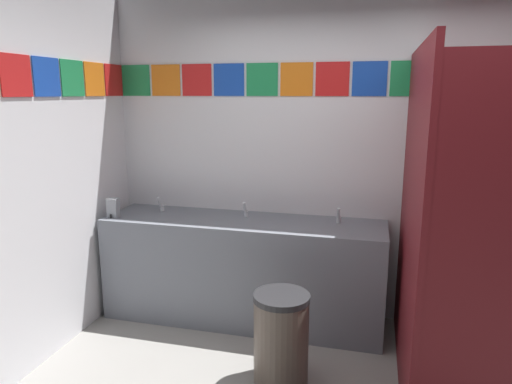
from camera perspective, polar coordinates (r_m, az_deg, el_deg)
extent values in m
cube|color=silver|center=(3.86, 11.27, 4.55)|extent=(3.99, 0.08, 2.76)
cube|color=#1E8C4C|center=(4.30, -14.58, 13.16)|extent=(0.26, 0.01, 0.26)
cube|color=orange|center=(4.17, -11.06, 13.36)|extent=(0.26, 0.01, 0.26)
cube|color=red|center=(4.06, -7.31, 13.53)|extent=(0.26, 0.01, 0.26)
cube|color=#1947B7|center=(3.96, -3.37, 13.64)|extent=(0.26, 0.01, 0.26)
cube|color=#1E8C4C|center=(3.89, 0.75, 13.69)|extent=(0.26, 0.01, 0.26)
cube|color=orange|center=(3.83, 5.02, 13.67)|extent=(0.26, 0.01, 0.26)
cube|color=red|center=(3.79, 9.39, 13.57)|extent=(0.26, 0.01, 0.26)
cube|color=#1947B7|center=(3.78, 13.82, 13.40)|extent=(0.26, 0.01, 0.26)
cube|color=#1E8C4C|center=(3.78, 18.25, 13.15)|extent=(0.26, 0.01, 0.26)
cube|color=orange|center=(3.81, 22.64, 12.82)|extent=(0.26, 0.01, 0.26)
cube|color=red|center=(3.86, 26.92, 12.43)|extent=(0.26, 0.01, 0.26)
cube|color=red|center=(3.34, -27.47, 12.63)|extent=(0.01, 0.26, 0.26)
cube|color=#1947B7|center=(3.55, -24.39, 12.79)|extent=(0.01, 0.26, 0.26)
cube|color=#1E8C4C|center=(3.78, -21.68, 12.91)|extent=(0.01, 0.26, 0.26)
cube|color=orange|center=(4.01, -19.27, 12.98)|extent=(0.01, 0.26, 0.26)
cube|color=red|center=(4.25, -17.13, 13.03)|extent=(0.01, 0.26, 0.26)
cube|color=slate|center=(3.90, -1.62, -9.59)|extent=(2.29, 0.60, 0.86)
cube|color=slate|center=(4.04, -0.54, -2.98)|extent=(2.29, 0.03, 0.08)
cylinder|color=white|center=(4.02, -12.30, -3.54)|extent=(0.34, 0.34, 0.10)
cylinder|color=white|center=(3.75, -1.78, -4.41)|extent=(0.34, 0.34, 0.10)
cylinder|color=white|center=(3.62, 9.94, -5.20)|extent=(0.34, 0.34, 0.10)
cylinder|color=silver|center=(4.12, -11.48, -1.97)|extent=(0.04, 0.04, 0.05)
cylinder|color=silver|center=(4.06, -11.82, -1.18)|extent=(0.02, 0.06, 0.09)
cylinder|color=silver|center=(3.86, -1.21, -2.70)|extent=(0.04, 0.04, 0.05)
cylinder|color=silver|center=(3.79, -1.42, -1.86)|extent=(0.02, 0.06, 0.09)
cylinder|color=silver|center=(3.73, 10.16, -3.40)|extent=(0.04, 0.04, 0.05)
cylinder|color=silver|center=(3.67, 10.14, -2.55)|extent=(0.02, 0.06, 0.09)
cube|color=gray|center=(4.01, -17.19, -1.87)|extent=(0.09, 0.07, 0.16)
cylinder|color=black|center=(3.99, -17.47, -2.85)|extent=(0.02, 0.02, 0.03)
cube|color=maroon|center=(3.12, 18.60, -3.33)|extent=(0.04, 1.56, 2.16)
cylinder|color=silver|center=(2.36, 20.48, -5.60)|extent=(0.02, 0.02, 0.10)
cylinder|color=white|center=(3.81, 27.52, -15.43)|extent=(0.38, 0.38, 0.40)
torus|color=white|center=(3.72, 27.85, -12.47)|extent=(0.39, 0.39, 0.05)
cube|color=white|center=(3.85, 27.37, -9.10)|extent=(0.34, 0.17, 0.34)
cylinder|color=brown|center=(3.18, 3.11, -17.83)|extent=(0.36, 0.36, 0.57)
cylinder|color=#262628|center=(3.04, 3.17, -12.84)|extent=(0.37, 0.37, 0.04)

